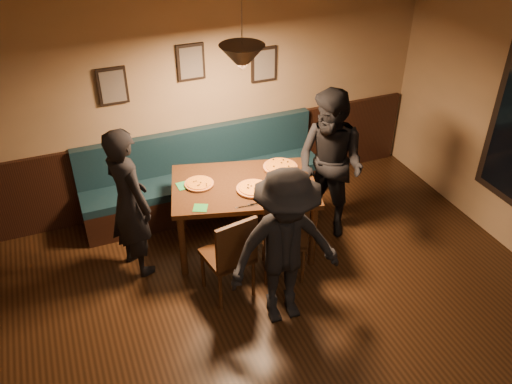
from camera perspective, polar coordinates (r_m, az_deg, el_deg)
ceiling at (r=2.99m, az=10.85°, el=9.32°), size 7.00×7.00×0.00m
wall_back at (r=6.51m, az=-6.73°, el=9.86°), size 6.00×0.00×6.00m
wainscot at (r=6.90m, az=-6.17°, el=2.92°), size 5.88×0.06×1.00m
booth_bench at (r=6.67m, az=-5.50°, el=1.82°), size 3.00×0.60×1.00m
picture_left at (r=6.22m, az=-14.94°, el=10.78°), size 0.32×0.04×0.42m
picture_center at (r=6.32m, az=-6.92°, el=13.50°), size 0.32×0.04×0.42m
picture_right at (r=6.64m, az=0.84°, el=13.37°), size 0.32×0.04×0.42m
pendant_lamp at (r=5.22m, az=-1.48°, el=14.01°), size 0.44×0.44×0.25m
dining_table at (r=6.08m, az=-1.23°, el=-2.48°), size 1.77×1.37×0.84m
chair_near_left at (r=5.43m, az=-3.07°, el=-6.52°), size 0.51×0.51×1.01m
chair_near_right at (r=5.66m, az=2.93°, el=-4.50°), size 0.57×0.57×1.02m
diner_left at (r=5.68m, az=-13.27°, el=-1.12°), size 0.61×0.73×1.70m
diner_right at (r=6.14m, az=7.83°, el=2.83°), size 0.97×1.07×1.78m
diner_front at (r=4.97m, az=3.13°, el=-6.07°), size 1.11×0.67×1.66m
pizza_a at (r=5.85m, az=-6.04°, el=0.88°), size 0.41×0.41×0.04m
pizza_b at (r=5.73m, az=-0.29°, el=0.36°), size 0.37×0.37×0.04m
pizza_c at (r=6.11m, az=2.58°, el=2.66°), size 0.52×0.52×0.04m
soda_glass at (r=5.81m, az=5.16°, el=1.36°), size 0.07×0.07×0.15m
tabasco_bottle at (r=5.92m, az=3.85°, el=1.90°), size 0.03×0.03×0.11m
napkin_a at (r=5.87m, az=-7.58°, el=0.69°), size 0.17×0.17×0.01m
napkin_b at (r=5.50m, az=-5.91°, el=-1.69°), size 0.19×0.19×0.01m
cutlery_set at (r=5.51m, az=-0.47°, el=-1.40°), size 0.20×0.05×0.00m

